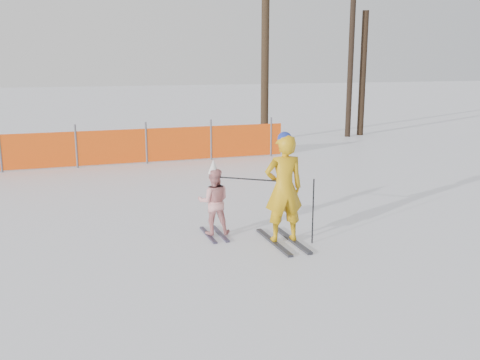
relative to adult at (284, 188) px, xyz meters
name	(u,v)px	position (x,y,z in m)	size (l,w,h in m)	color
ground	(250,244)	(-0.57, 0.08, -0.94)	(120.00, 120.00, 0.00)	white
adult	(284,188)	(0.00, 0.00, 0.00)	(0.69, 1.42, 1.88)	black
child	(214,201)	(-1.00, 0.74, -0.32)	(0.66, 0.92, 1.36)	black
ski_poles	(282,196)	(0.00, 0.07, -0.15)	(1.37, 0.88, 1.11)	black
safety_fence	(45,150)	(-3.87, 7.88, -0.39)	(14.37, 0.06, 1.25)	#595960
tree_trunks	(313,56)	(6.05, 11.19, 2.23)	(4.66, 0.56, 7.27)	#322416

